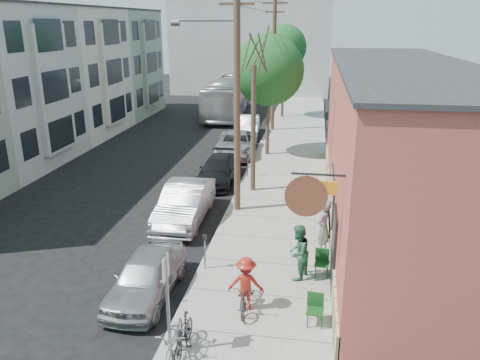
# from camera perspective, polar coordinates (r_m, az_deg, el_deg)

# --- Properties ---
(ground) EXTENTS (120.00, 120.00, 0.00)m
(ground) POSITION_cam_1_polar(r_m,az_deg,el_deg) (17.47, -11.00, -9.25)
(ground) COLOR black
(sidewalk) EXTENTS (4.50, 58.00, 0.15)m
(sidewalk) POSITION_cam_1_polar(r_m,az_deg,el_deg) (26.68, 5.72, 1.16)
(sidewalk) COLOR gray
(sidewalk) RESTS_ON ground
(cafe_building) EXTENTS (6.60, 20.20, 6.61)m
(cafe_building) POSITION_cam_1_polar(r_m,az_deg,el_deg) (20.26, 18.39, 4.08)
(cafe_building) COLOR #A6493D
(cafe_building) RESTS_ON ground
(apartment_row) EXTENTS (6.30, 32.00, 9.00)m
(apartment_row) POSITION_cam_1_polar(r_m,az_deg,el_deg) (33.57, -22.80, 11.19)
(apartment_row) COLOR gray
(apartment_row) RESTS_ON ground
(end_cap_building) EXTENTS (18.00, 8.00, 12.00)m
(end_cap_building) POSITION_cam_1_polar(r_m,az_deg,el_deg) (56.96, 1.51, 16.65)
(end_cap_building) COLOR #B2B1AC
(end_cap_building) RESTS_ON ground
(sign_post) EXTENTS (0.07, 0.45, 2.80)m
(sign_post) POSITION_cam_1_polar(r_m,az_deg,el_deg) (11.80, -8.87, -13.61)
(sign_post) COLOR slate
(sign_post) RESTS_ON sidewalk
(parking_meter_near) EXTENTS (0.14, 0.14, 1.24)m
(parking_meter_near) POSITION_cam_1_polar(r_m,az_deg,el_deg) (15.83, -4.32, -8.04)
(parking_meter_near) COLOR slate
(parking_meter_near) RESTS_ON sidewalk
(parking_meter_far) EXTENTS (0.14, 0.14, 1.24)m
(parking_meter_far) POSITION_cam_1_polar(r_m,az_deg,el_deg) (25.03, 0.96, 2.24)
(parking_meter_far) COLOR slate
(parking_meter_far) RESTS_ON sidewalk
(utility_pole_near) EXTENTS (3.57, 0.28, 10.00)m
(utility_pole_near) POSITION_cam_1_polar(r_m,az_deg,el_deg) (19.59, -0.54, 10.85)
(utility_pole_near) COLOR #503A28
(utility_pole_near) RESTS_ON sidewalk
(utility_pole_far) EXTENTS (1.80, 0.28, 10.00)m
(utility_pole_far) POSITION_cam_1_polar(r_m,az_deg,el_deg) (35.82, 4.13, 14.31)
(utility_pole_far) COLOR #503A28
(utility_pole_far) RESTS_ON sidewalk
(tree_bare) EXTENTS (0.24, 0.24, 6.09)m
(tree_bare) POSITION_cam_1_polar(r_m,az_deg,el_deg) (22.45, 1.64, 6.13)
(tree_bare) COLOR #44392C
(tree_bare) RESTS_ON sidewalk
(tree_leafy_mid) EXTENTS (4.23, 4.23, 7.29)m
(tree_leafy_mid) POSITION_cam_1_polar(r_m,az_deg,el_deg) (28.76, 3.51, 13.17)
(tree_leafy_mid) COLOR #44392C
(tree_leafy_mid) RESTS_ON sidewalk
(tree_leafy_far) EXTENTS (3.79, 3.79, 7.77)m
(tree_leafy_far) POSITION_cam_1_polar(r_m,az_deg,el_deg) (41.08, 5.37, 15.77)
(tree_leafy_far) COLOR #44392C
(tree_leafy_far) RESTS_ON sidewalk
(patio_chair_a) EXTENTS (0.55, 0.55, 0.88)m
(patio_chair_a) POSITION_cam_1_polar(r_m,az_deg,el_deg) (15.78, 9.95, -9.99)
(patio_chair_a) COLOR #124318
(patio_chair_a) RESTS_ON sidewalk
(patio_chair_b) EXTENTS (0.54, 0.54, 0.88)m
(patio_chair_b) POSITION_cam_1_polar(r_m,az_deg,el_deg) (13.46, 9.14, -15.45)
(patio_chair_b) COLOR #124318
(patio_chair_b) RESTS_ON sidewalk
(patron_grey) EXTENTS (0.72, 0.84, 1.95)m
(patron_grey) POSITION_cam_1_polar(r_m,az_deg,el_deg) (17.07, 10.12, -5.67)
(patron_grey) COLOR gray
(patron_grey) RESTS_ON sidewalk
(patron_green) EXTENTS (0.97, 1.09, 1.86)m
(patron_green) POSITION_cam_1_polar(r_m,az_deg,el_deg) (15.29, 7.09, -8.76)
(patron_green) COLOR #276340
(patron_green) RESTS_ON sidewalk
(cyclist) EXTENTS (1.07, 0.64, 1.63)m
(cyclist) POSITION_cam_1_polar(r_m,az_deg,el_deg) (13.76, 0.72, -12.50)
(cyclist) COLOR maroon
(cyclist) RESTS_ON sidewalk
(cyclist_bike) EXTENTS (0.67, 1.78, 0.93)m
(cyclist_bike) POSITION_cam_1_polar(r_m,az_deg,el_deg) (13.95, 0.72, -13.73)
(cyclist_bike) COLOR black
(cyclist_bike) RESTS_ON sidewalk
(parked_bike_a) EXTENTS (0.47, 1.62, 0.97)m
(parked_bike_a) POSITION_cam_1_polar(r_m,az_deg,el_deg) (12.44, -6.92, -18.29)
(parked_bike_a) COLOR black
(parked_bike_a) RESTS_ON sidewalk
(parked_bike_b) EXTENTS (0.93, 2.06, 1.04)m
(parked_bike_b) POSITION_cam_1_polar(r_m,az_deg,el_deg) (12.24, -7.93, -18.84)
(parked_bike_b) COLOR gray
(parked_bike_b) RESTS_ON sidewalk
(car_0) EXTENTS (1.70, 4.13, 1.40)m
(car_0) POSITION_cam_1_polar(r_m,az_deg,el_deg) (14.93, -11.36, -11.38)
(car_0) COLOR #97999E
(car_0) RESTS_ON ground
(car_1) EXTENTS (1.81, 4.94, 1.62)m
(car_1) POSITION_cam_1_polar(r_m,az_deg,el_deg) (19.96, -6.74, -2.81)
(car_1) COLOR #A5A9AC
(car_1) RESTS_ON ground
(car_2) EXTENTS (1.87, 4.59, 1.33)m
(car_2) POSITION_cam_1_polar(r_m,az_deg,el_deg) (24.72, -2.60, 1.23)
(car_2) COLOR black
(car_2) RESTS_ON ground
(car_3) EXTENTS (2.78, 5.38, 1.45)m
(car_3) POSITION_cam_1_polar(r_m,az_deg,el_deg) (29.80, -0.50, 4.44)
(car_3) COLOR #9DA2A4
(car_3) RESTS_ON ground
(car_4) EXTENTS (1.93, 4.58, 1.47)m
(car_4) POSITION_cam_1_polar(r_m,az_deg,el_deg) (34.94, 0.98, 6.60)
(car_4) COLOR #A7A8AF
(car_4) RESTS_ON ground
(bus) EXTENTS (3.05, 11.79, 3.27)m
(bus) POSITION_cam_1_polar(r_m,az_deg,el_deg) (42.74, -1.53, 10.06)
(bus) COLOR silver
(bus) RESTS_ON ground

